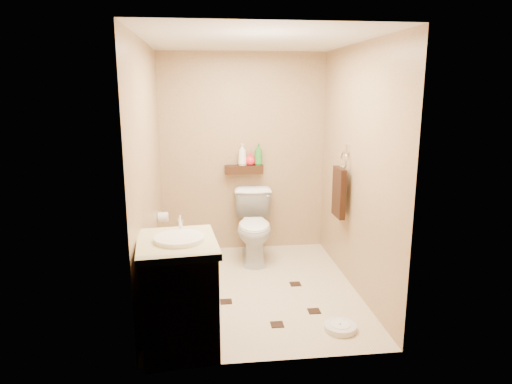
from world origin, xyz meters
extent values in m
plane|color=beige|center=(0.00, 0.00, 0.00)|extent=(2.50, 2.50, 0.00)
cube|color=tan|center=(0.00, 1.25, 1.20)|extent=(2.00, 0.04, 2.40)
cube|color=tan|center=(0.00, -1.25, 1.20)|extent=(2.00, 0.04, 2.40)
cube|color=tan|center=(-1.00, 0.00, 1.20)|extent=(0.04, 2.50, 2.40)
cube|color=tan|center=(1.00, 0.00, 1.20)|extent=(0.04, 2.50, 2.40)
cube|color=silver|center=(0.00, 0.00, 2.40)|extent=(2.00, 2.50, 0.02)
cube|color=#391A0F|center=(0.00, 1.17, 1.02)|extent=(0.46, 0.14, 0.10)
cube|color=black|center=(-0.31, -0.25, 0.00)|extent=(0.11, 0.11, 0.01)
cube|color=black|center=(0.43, 0.06, 0.00)|extent=(0.11, 0.11, 0.01)
cube|color=black|center=(0.11, -0.73, 0.00)|extent=(0.11, 0.11, 0.01)
cube|color=black|center=(-0.57, 0.45, 0.00)|extent=(0.11, 0.11, 0.01)
cube|color=black|center=(0.48, -0.54, 0.00)|extent=(0.11, 0.11, 0.01)
cube|color=black|center=(0.04, 0.57, 0.00)|extent=(0.11, 0.11, 0.01)
imported|color=white|center=(0.09, 0.83, 0.40)|extent=(0.49, 0.81, 0.80)
cube|color=brown|center=(-0.70, -0.95, 0.41)|extent=(0.61, 0.72, 0.82)
cube|color=beige|center=(-0.70, -0.95, 0.84)|extent=(0.65, 0.77, 0.05)
cylinder|color=white|center=(-0.68, -0.95, 0.87)|extent=(0.38, 0.38, 0.05)
cylinder|color=silver|center=(-0.68, -0.72, 0.94)|extent=(0.03, 0.03, 0.13)
cylinder|color=silver|center=(0.62, -0.88, 0.03)|extent=(0.36, 0.36, 0.05)
cylinder|color=white|center=(0.62, -0.88, 0.05)|extent=(0.16, 0.16, 0.01)
cylinder|color=#196759|center=(-0.78, 1.07, 0.06)|extent=(0.11, 0.11, 0.12)
cylinder|color=silver|center=(-0.78, 1.07, 0.27)|extent=(0.02, 0.02, 0.33)
sphere|color=silver|center=(-0.78, 1.07, 0.43)|extent=(0.08, 0.08, 0.08)
cube|color=silver|center=(0.98, 0.25, 1.38)|extent=(0.03, 0.06, 0.08)
torus|color=silver|center=(0.95, 0.25, 1.26)|extent=(0.02, 0.19, 0.19)
cube|color=black|center=(0.91, 0.25, 0.92)|extent=(0.06, 0.30, 0.52)
cylinder|color=silver|center=(-0.94, 0.65, 0.60)|extent=(0.11, 0.11, 0.11)
cylinder|color=silver|center=(-0.98, 0.65, 0.66)|extent=(0.04, 0.02, 0.02)
imported|color=white|center=(-0.02, 1.17, 1.20)|extent=(0.14, 0.14, 0.26)
imported|color=yellow|center=(-0.01, 1.17, 1.14)|extent=(0.09, 0.09, 0.14)
imported|color=red|center=(0.08, 1.17, 1.15)|extent=(0.16, 0.16, 0.15)
imported|color=#2C862E|center=(0.18, 1.17, 1.20)|extent=(0.13, 0.13, 0.26)
camera|label=1|loc=(-0.49, -4.24, 1.98)|focal=32.00mm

